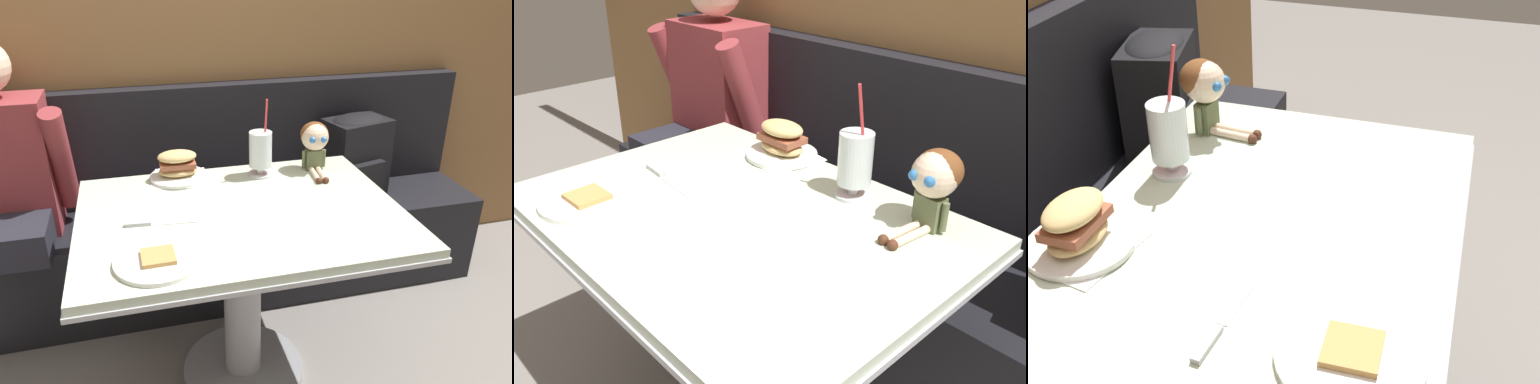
% 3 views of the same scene
% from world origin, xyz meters
% --- Properties ---
extents(booth_bench, '(2.60, 0.48, 1.00)m').
position_xyz_m(booth_bench, '(0.00, 0.81, 0.33)').
color(booth_bench, black).
rests_on(booth_bench, ground).
extents(diner_table, '(1.11, 0.81, 0.74)m').
position_xyz_m(diner_table, '(0.00, 0.18, 0.54)').
color(diner_table, beige).
rests_on(diner_table, ground).
extents(toast_plate, '(0.25, 0.25, 0.03)m').
position_xyz_m(toast_plate, '(-0.30, -0.07, 0.75)').
color(toast_plate, white).
rests_on(toast_plate, diner_table).
extents(milkshake_glass, '(0.10, 0.10, 0.31)m').
position_xyz_m(milkshake_glass, '(0.14, 0.46, 0.84)').
color(milkshake_glass, silver).
rests_on(milkshake_glass, diner_table).
extents(sandwich_plate, '(0.23, 0.23, 0.12)m').
position_xyz_m(sandwich_plate, '(-0.18, 0.51, 0.79)').
color(sandwich_plate, white).
rests_on(sandwich_plate, diner_table).
extents(butter_knife, '(0.24, 0.04, 0.01)m').
position_xyz_m(butter_knife, '(-0.31, 0.16, 0.74)').
color(butter_knife, silver).
rests_on(butter_knife, diner_table).
extents(seated_doll, '(0.12, 0.22, 0.20)m').
position_xyz_m(seated_doll, '(0.37, 0.47, 0.87)').
color(seated_doll, '#5B6642').
rests_on(seated_doll, diner_table).
extents(diner_patron, '(0.55, 0.48, 0.81)m').
position_xyz_m(diner_patron, '(-0.86, 0.76, 0.74)').
color(diner_patron, maroon).
rests_on(diner_patron, booth_bench).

